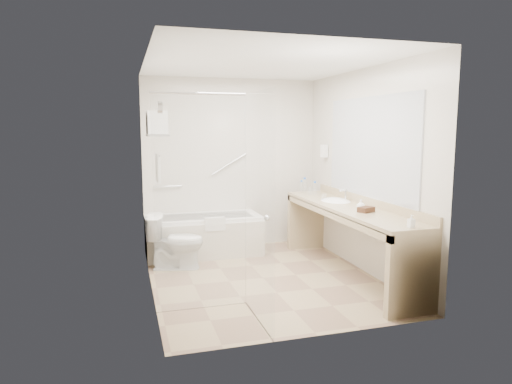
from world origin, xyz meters
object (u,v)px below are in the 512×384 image
object	(u,v)px
toilet	(176,242)
amenity_basket	(366,210)
vanity_counter	(348,223)
bathtub	(204,235)
water_bottle_left	(301,187)

from	to	relation	value
toilet	amenity_basket	xyz separation A→B (m)	(1.98, -1.26, 0.54)
vanity_counter	bathtub	bearing A→B (deg)	137.65
vanity_counter	amenity_basket	world-z (taller)	vanity_counter
vanity_counter	toilet	xyz separation A→B (m)	(-1.97, 0.84, -0.30)
vanity_counter	toilet	distance (m)	2.17
vanity_counter	amenity_basket	bearing A→B (deg)	-89.89
bathtub	water_bottle_left	distance (m)	1.57
amenity_basket	bathtub	bearing A→B (deg)	130.12
bathtub	toilet	xyz separation A→B (m)	(-0.45, -0.55, 0.07)
amenity_basket	water_bottle_left	bearing A→B (deg)	93.46
vanity_counter	toilet	size ratio (longest dim) A/B	3.85
bathtub	water_bottle_left	world-z (taller)	water_bottle_left
bathtub	vanity_counter	world-z (taller)	vanity_counter
bathtub	toilet	bearing A→B (deg)	-129.26
water_bottle_left	bathtub	bearing A→B (deg)	174.41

